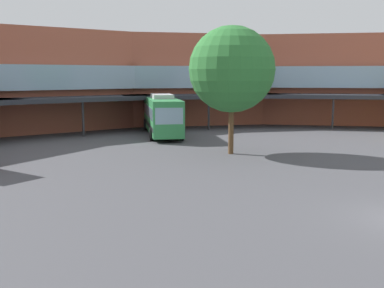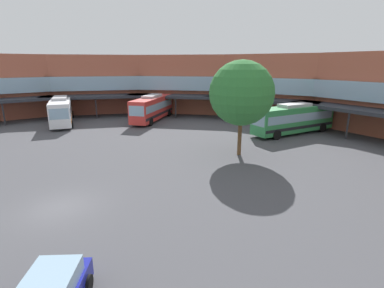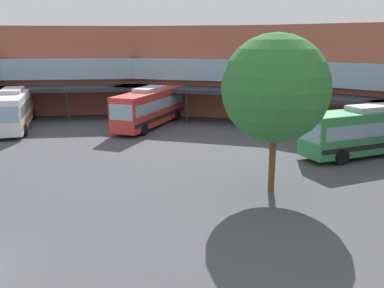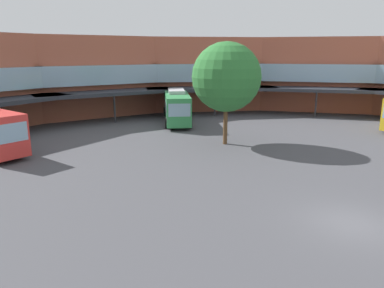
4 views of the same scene
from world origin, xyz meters
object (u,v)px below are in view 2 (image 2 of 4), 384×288
at_px(bus_3, 153,108).
at_px(plaza_tree, 242,93).
at_px(bus_2, 294,119).
at_px(bus_0, 61,110).

height_order(bus_3, plaza_tree, plaza_tree).
bearing_deg(plaza_tree, bus_2, 81.16).
height_order(bus_2, bus_3, bus_3).
height_order(bus_0, plaza_tree, plaza_tree).
bearing_deg(bus_0, bus_2, 57.09).
bearing_deg(bus_3, bus_2, 79.02).
distance_m(bus_0, plaza_tree, 27.83).
relative_size(bus_2, bus_3, 0.98).
xyz_separation_m(bus_0, bus_3, (9.44, 8.80, 0.02)).
bearing_deg(bus_2, bus_3, -54.64).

